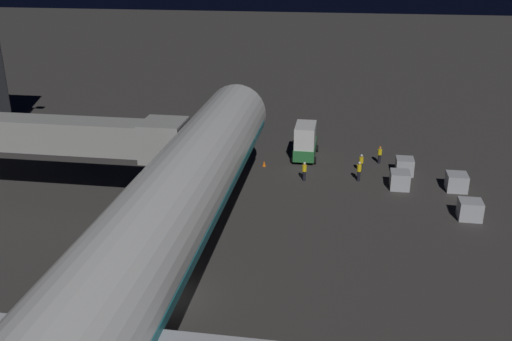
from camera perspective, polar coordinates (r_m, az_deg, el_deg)
ground_plane at (r=34.81m, az=-8.30°, el=-12.59°), size 320.00×320.00×0.00m
jet_bridge at (r=47.47m, az=-19.42°, el=3.38°), size 24.32×3.40×7.14m
ops_van at (r=55.82m, az=4.99°, el=3.03°), size 2.36×5.08×3.53m
baggage_container_near_belt at (r=53.57m, az=14.66°, el=0.42°), size 1.56×1.70×1.52m
baggage_container_mid_row at (r=51.37m, az=19.46°, el=-1.09°), size 1.70×1.84×1.46m
baggage_container_far_row at (r=46.35m, az=20.65°, el=-3.70°), size 1.72×1.60×1.49m
baggage_container_spare at (r=50.35m, az=14.21°, el=-0.92°), size 1.62×1.81×1.49m
ground_crew_by_belt_loader at (r=50.47m, az=4.87°, el=0.01°), size 0.40×0.40×1.76m
ground_crew_marshaller_fwd at (r=55.59m, az=12.29°, el=1.62°), size 0.40×0.40×1.73m
ground_crew_under_port_wing at (r=53.16m, az=10.49°, el=0.82°), size 0.40×0.40×1.71m
ground_crew_by_tug at (r=51.01m, az=10.30°, el=0.01°), size 0.40×0.40×1.83m
traffic_cone_nose_port at (r=53.85m, az=0.82°, el=0.70°), size 0.36×0.36×0.55m
traffic_cone_nose_starboard at (r=54.60m, az=-3.76°, el=0.96°), size 0.36×0.36×0.55m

